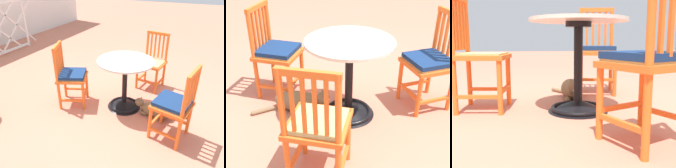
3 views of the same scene
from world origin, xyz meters
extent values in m
plane|color=#C6755B|center=(0.00, 0.00, 0.00)|extent=(24.00, 24.00, 0.00)
cone|color=black|center=(0.04, -0.06, 0.05)|extent=(0.48, 0.48, 0.10)
torus|color=black|center=(0.04, -0.06, 0.03)|extent=(0.44, 0.44, 0.04)
cylinder|color=black|center=(0.04, -0.06, 0.37)|extent=(0.07, 0.07, 0.66)
cylinder|color=black|center=(0.04, -0.06, 0.68)|extent=(0.20, 0.20, 0.04)
cylinder|color=silver|center=(0.04, -0.06, 0.72)|extent=(0.76, 0.76, 0.02)
cylinder|color=orange|center=(-0.44, -0.58, 0.23)|extent=(0.04, 0.04, 0.45)
cylinder|color=orange|center=(-0.11, -0.64, 0.23)|extent=(0.04, 0.04, 0.45)
cylinder|color=orange|center=(-0.51, -0.91, 0.46)|extent=(0.04, 0.04, 0.91)
cylinder|color=orange|center=(-0.18, -0.98, 0.46)|extent=(0.04, 0.04, 0.91)
cube|color=orange|center=(-0.48, -0.74, 0.14)|extent=(0.10, 0.34, 0.03)
cube|color=orange|center=(-0.14, -0.81, 0.14)|extent=(0.10, 0.34, 0.03)
cube|color=orange|center=(-0.27, -0.61, 0.17)|extent=(0.34, 0.10, 0.03)
cube|color=orange|center=(-0.31, -0.78, 0.43)|extent=(0.47, 0.47, 0.04)
cube|color=tan|center=(-0.31, -0.78, 0.45)|extent=(0.41, 0.41, 0.02)
cube|color=orange|center=(-0.44, -0.92, 0.68)|extent=(0.03, 0.02, 0.39)
cube|color=orange|center=(-0.38, -0.94, 0.68)|extent=(0.03, 0.02, 0.39)
cube|color=orange|center=(-0.31, -0.95, 0.68)|extent=(0.03, 0.02, 0.39)
cube|color=orange|center=(-0.24, -0.96, 0.68)|extent=(0.03, 0.02, 0.39)
cube|color=orange|center=(-0.34, -0.94, 0.89)|extent=(0.38, 0.11, 0.04)
cube|color=navy|center=(-0.31, -0.78, 0.48)|extent=(0.42, 0.42, 0.04)
cylinder|color=orange|center=(0.60, -0.38, 0.23)|extent=(0.04, 0.04, 0.45)
cylinder|color=orange|center=(0.64, -0.04, 0.23)|extent=(0.04, 0.04, 0.45)
cylinder|color=orange|center=(0.93, -0.42, 0.46)|extent=(0.04, 0.04, 0.91)
cylinder|color=orange|center=(0.98, -0.09, 0.46)|extent=(0.04, 0.04, 0.91)
cube|color=orange|center=(0.77, -0.40, 0.14)|extent=(0.34, 0.07, 0.03)
cube|color=orange|center=(0.81, -0.06, 0.14)|extent=(0.34, 0.07, 0.03)
cube|color=orange|center=(0.62, -0.21, 0.17)|extent=(0.07, 0.34, 0.03)
cube|color=orange|center=(0.79, -0.23, 0.43)|extent=(0.45, 0.45, 0.04)
cube|color=tan|center=(0.79, -0.23, 0.45)|extent=(0.40, 0.40, 0.02)
cube|color=orange|center=(0.94, -0.36, 0.68)|extent=(0.02, 0.03, 0.39)
cube|color=orange|center=(0.95, -0.29, 0.68)|extent=(0.02, 0.03, 0.39)
cube|color=orange|center=(0.96, -0.22, 0.68)|extent=(0.02, 0.03, 0.39)
cube|color=orange|center=(0.97, -0.15, 0.68)|extent=(0.02, 0.03, 0.39)
cube|color=orange|center=(0.96, -0.26, 0.89)|extent=(0.08, 0.38, 0.04)
cylinder|color=orange|center=(0.04, 0.57, 0.23)|extent=(0.04, 0.04, 0.45)
cylinder|color=orange|center=(-0.27, 0.44, 0.23)|extent=(0.04, 0.04, 0.45)
cylinder|color=orange|center=(-0.40, 0.75, 0.46)|extent=(0.04, 0.04, 0.91)
cube|color=orange|center=(-0.02, 0.73, 0.14)|extent=(0.16, 0.32, 0.03)
cube|color=orange|center=(-0.34, 0.59, 0.14)|extent=(0.16, 0.32, 0.03)
cube|color=orange|center=(-0.11, 0.50, 0.17)|extent=(0.32, 0.16, 0.03)
cube|color=orange|center=(-0.18, 0.66, 0.43)|extent=(0.52, 0.52, 0.04)
cube|color=tan|center=(-0.18, 0.66, 0.45)|extent=(0.46, 0.46, 0.02)
cube|color=orange|center=(-0.28, 0.80, 0.68)|extent=(0.03, 0.03, 0.39)
cube|color=orange|center=(-0.34, 0.77, 0.68)|extent=(0.03, 0.03, 0.39)
cube|color=navy|center=(-0.18, 0.66, 0.48)|extent=(0.47, 0.47, 0.04)
ellipsoid|color=brown|center=(0.01, -0.55, 0.10)|extent=(0.23, 0.45, 0.19)
ellipsoid|color=silver|center=(0.01, -0.45, 0.08)|extent=(0.16, 0.19, 0.14)
sphere|color=brown|center=(0.02, -0.30, 0.15)|extent=(0.12, 0.12, 0.12)
ellipsoid|color=silver|center=(0.02, -0.26, 0.14)|extent=(0.05, 0.05, 0.04)
cone|color=brown|center=(-0.01, -0.31, 0.20)|extent=(0.04, 0.04, 0.04)
cone|color=brown|center=(0.05, -0.31, 0.20)|extent=(0.04, 0.04, 0.04)
ellipsoid|color=brown|center=(-0.04, -0.38, 0.03)|extent=(0.06, 0.12, 0.05)
ellipsoid|color=brown|center=(0.07, -0.39, 0.03)|extent=(0.06, 0.12, 0.05)
cylinder|color=brown|center=(0.09, -0.86, 0.02)|extent=(0.15, 0.21, 0.04)
camera|label=1|loc=(-2.38, -1.00, 1.77)|focal=33.68mm
camera|label=2|loc=(2.34, 0.01, 1.62)|focal=47.63mm
camera|label=3|loc=(0.47, 2.02, 0.56)|focal=43.63mm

